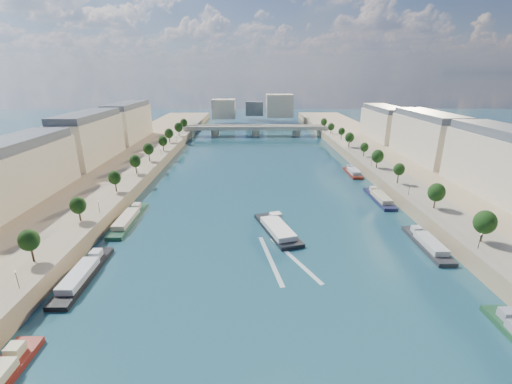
{
  "coord_description": "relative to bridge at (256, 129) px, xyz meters",
  "views": [
    {
      "loc": [
        -4.97,
        -30.67,
        46.98
      ],
      "look_at": [
        -2.73,
        89.63,
        5.0
      ],
      "focal_mm": 24.0,
      "sensor_mm": 36.0,
      "label": 1
    }
  ],
  "objects": [
    {
      "name": "ground",
      "position": [
        0.0,
        -138.56,
        -5.08
      ],
      "size": [
        700.0,
        700.0,
        0.0
      ],
      "primitive_type": "plane",
      "color": "#0E2E3D",
      "rests_on": "ground"
    },
    {
      "name": "moored_barges_right",
      "position": [
        45.5,
        -183.56,
        -4.24
      ],
      "size": [
        5.0,
        165.7,
        3.6
      ],
      "color": "black",
      "rests_on": "ground"
    },
    {
      "name": "pave_left",
      "position": [
        -57.0,
        -138.56,
        -0.03
      ],
      "size": [
        14.0,
        520.0,
        0.1
      ],
      "primitive_type": "cube",
      "color": "gray",
      "rests_on": "quay_left"
    },
    {
      "name": "wake",
      "position": [
        3.5,
        -189.12,
        -5.06
      ],
      "size": [
        14.96,
        25.83,
        0.04
      ],
      "color": "silver",
      "rests_on": "ground"
    },
    {
      "name": "buildings_right",
      "position": [
        85.0,
        -126.56,
        11.37
      ],
      "size": [
        16.0,
        226.0,
        23.2
      ],
      "color": "beige",
      "rests_on": "ground"
    },
    {
      "name": "bridge",
      "position": [
        0.0,
        0.0,
        0.0
      ],
      "size": [
        112.0,
        12.0,
        8.15
      ],
      "color": "#C1B79E",
      "rests_on": "ground"
    },
    {
      "name": "skyline",
      "position": [
        3.19,
        80.96,
        9.57
      ],
      "size": [
        79.0,
        42.0,
        22.0
      ],
      "color": "beige",
      "rests_on": "ground"
    },
    {
      "name": "trees_left",
      "position": [
        -55.0,
        -136.56,
        5.39
      ],
      "size": [
        4.8,
        268.8,
        8.26
      ],
      "color": "#382B1E",
      "rests_on": "ground"
    },
    {
      "name": "pave_right",
      "position": [
        57.0,
        -138.56,
        -0.03
      ],
      "size": [
        14.0,
        520.0,
        0.1
      ],
      "primitive_type": "cube",
      "color": "gray",
      "rests_on": "quay_right"
    },
    {
      "name": "lamps_right",
      "position": [
        52.5,
        -133.56,
        2.7
      ],
      "size": [
        0.36,
        200.36,
        4.28
      ],
      "color": "black",
      "rests_on": "ground"
    },
    {
      "name": "buildings_left",
      "position": [
        -85.0,
        -126.56,
        11.37
      ],
      "size": [
        16.0,
        226.0,
        23.2
      ],
      "color": "beige",
      "rests_on": "ground"
    },
    {
      "name": "quay_left",
      "position": [
        -72.0,
        -138.56,
        -2.58
      ],
      "size": [
        44.0,
        520.0,
        5.0
      ],
      "primitive_type": "cube",
      "color": "#9E8460",
      "rests_on": "ground"
    },
    {
      "name": "quay_right",
      "position": [
        72.0,
        -138.56,
        -2.58
      ],
      "size": [
        44.0,
        520.0,
        5.0
      ],
      "primitive_type": "cube",
      "color": "#9E8460",
      "rests_on": "ground"
    },
    {
      "name": "moored_barges_left",
      "position": [
        -45.5,
        -210.68,
        -4.24
      ],
      "size": [
        5.0,
        127.06,
        3.6
      ],
      "color": "#171732",
      "rests_on": "ground"
    },
    {
      "name": "trees_right",
      "position": [
        55.0,
        -128.56,
        5.39
      ],
      "size": [
        4.8,
        268.8,
        8.26
      ],
      "color": "#382B1E",
      "rests_on": "ground"
    },
    {
      "name": "lamps_left",
      "position": [
        -52.5,
        -148.56,
        2.7
      ],
      "size": [
        0.36,
        200.36,
        4.28
      ],
      "color": "black",
      "rests_on": "ground"
    },
    {
      "name": "tour_barge",
      "position": [
        3.5,
        -172.45,
        -4.19
      ],
      "size": [
        14.07,
        26.07,
        3.59
      ],
      "rotation": [
        0.0,
        0.0,
        0.29
      ],
      "color": "black",
      "rests_on": "ground"
    }
  ]
}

